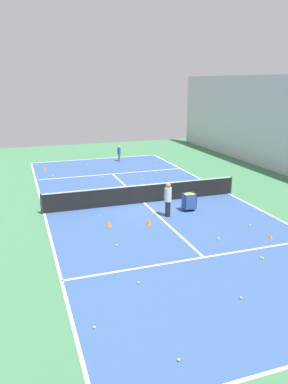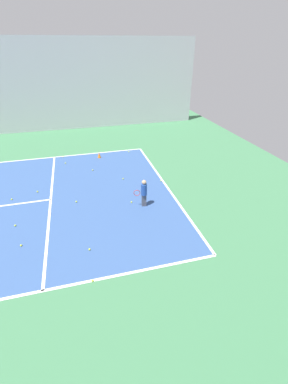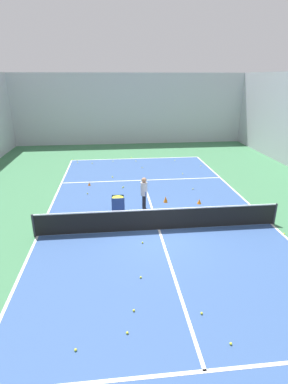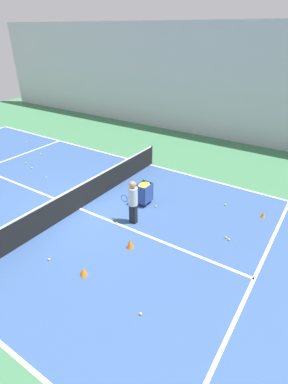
# 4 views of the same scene
# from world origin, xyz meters

# --- Properties ---
(line_baseline_near) EXTENTS (10.38, 0.10, 0.00)m
(line_baseline_near) POSITION_xyz_m (0.00, -12.38, 0.01)
(line_baseline_near) COLOR white
(line_baseline_near) RESTS_ON ground
(line_service_near) EXTENTS (10.38, 0.10, 0.00)m
(line_service_near) POSITION_xyz_m (0.00, -6.81, 0.01)
(line_service_near) COLOR white
(line_service_near) RESTS_ON ground
(player_near_baseline) EXTENTS (0.30, 0.60, 1.28)m
(player_near_baseline) POSITION_xyz_m (-1.60, -10.82, 0.73)
(player_near_baseline) COLOR #4C4C56
(player_near_baseline) RESTS_ON ground
(training_cone_2) EXTENTS (0.20, 0.20, 0.35)m
(training_cone_2) POSITION_xyz_m (4.40, -9.54, 0.18)
(training_cone_2) COLOR orange
(training_cone_2) RESTS_ON ground
(tennis_ball_2) EXTENTS (0.07, 0.07, 0.07)m
(tennis_ball_2) POSITION_xyz_m (4.00, -7.48, 0.04)
(tennis_ball_2) COLOR yellow
(tennis_ball_2) RESTS_ON ground
(tennis_ball_3) EXTENTS (0.07, 0.07, 0.07)m
(tennis_ball_3) POSITION_xyz_m (-1.70, -5.55, 0.04)
(tennis_ball_3) COLOR yellow
(tennis_ball_3) RESTS_ON ground
(tennis_ball_5) EXTENTS (0.07, 0.07, 0.07)m
(tennis_ball_5) POSITION_xyz_m (5.03, -7.34, 0.04)
(tennis_ball_5) COLOR yellow
(tennis_ball_5) RESTS_ON ground
(tennis_ball_6) EXTENTS (0.07, 0.07, 0.07)m
(tennis_ball_6) POSITION_xyz_m (-5.22, -8.25, 0.04)
(tennis_ball_6) COLOR yellow
(tennis_ball_6) RESTS_ON ground
(tennis_ball_7) EXTENTS (0.07, 0.07, 0.07)m
(tennis_ball_7) POSITION_xyz_m (-2.99, -5.94, 0.04)
(tennis_ball_7) COLOR yellow
(tennis_ball_7) RESTS_ON ground
(tennis_ball_14) EXTENTS (0.07, 0.07, 0.07)m
(tennis_ball_14) POSITION_xyz_m (0.43, -5.09, 0.04)
(tennis_ball_14) COLOR yellow
(tennis_ball_14) RESTS_ON ground
(tennis_ball_17) EXTENTS (0.07, 0.07, 0.07)m
(tennis_ball_17) POSITION_xyz_m (1.12, -10.42, 0.04)
(tennis_ball_17) COLOR yellow
(tennis_ball_17) RESTS_ON ground
(tennis_ball_28) EXTENTS (0.07, 0.07, 0.07)m
(tennis_ball_28) POSITION_xyz_m (0.40, -12.28, 0.04)
(tennis_ball_28) COLOR yellow
(tennis_ball_28) RESTS_ON ground
(tennis_ball_29) EXTENTS (0.07, 0.07, 0.07)m
(tennis_ball_29) POSITION_xyz_m (-0.55, -7.94, 0.04)
(tennis_ball_29) COLOR yellow
(tennis_ball_29) RESTS_ON ground
(tennis_ball_32) EXTENTS (0.07, 0.07, 0.07)m
(tennis_ball_32) POSITION_xyz_m (4.82, -11.52, 0.04)
(tennis_ball_32) COLOR yellow
(tennis_ball_32) RESTS_ON ground
(tennis_ball_33) EXTENTS (0.07, 0.07, 0.07)m
(tennis_ball_33) POSITION_xyz_m (-1.23, -10.35, 0.04)
(tennis_ball_33) COLOR yellow
(tennis_ball_33) RESTS_ON ground
(tennis_ball_36) EXTENTS (0.07, 0.07, 0.07)m
(tennis_ball_36) POSITION_xyz_m (-3.83, -8.27, 0.04)
(tennis_ball_36) COLOR yellow
(tennis_ball_36) RESTS_ON ground
(tennis_ball_37) EXTENTS (0.07, 0.07, 0.07)m
(tennis_ball_37) POSITION_xyz_m (2.60, -8.96, 0.04)
(tennis_ball_37) COLOR yellow
(tennis_ball_37) RESTS_ON ground
(tennis_ball_38) EXTENTS (0.07, 0.07, 0.07)m
(tennis_ball_38) POSITION_xyz_m (0.86, -6.17, 0.04)
(tennis_ball_38) COLOR yellow
(tennis_ball_38) RESTS_ON ground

